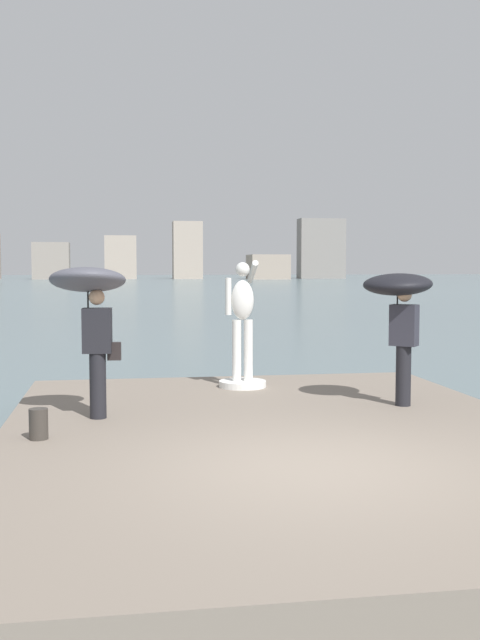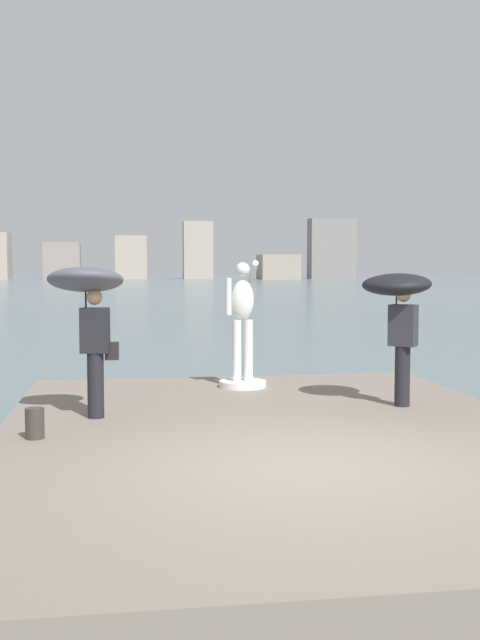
% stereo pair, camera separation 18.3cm
% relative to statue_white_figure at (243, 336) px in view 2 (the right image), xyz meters
% --- Properties ---
extents(ground_plane, '(400.00, 400.00, 0.00)m').
position_rel_statue_white_figure_xyz_m(ground_plane, '(-0.07, 34.90, -1.27)').
color(ground_plane, slate).
extents(pier, '(6.93, 9.36, 0.40)m').
position_rel_statue_white_figure_xyz_m(pier, '(-0.07, -3.42, -1.07)').
color(pier, slate).
rests_on(pier, ground).
extents(statue_white_figure, '(0.80, 0.96, 2.14)m').
position_rel_statue_white_figure_xyz_m(statue_white_figure, '(0.00, 0.00, 0.00)').
color(statue_white_figure, white).
rests_on(statue_white_figure, pier).
extents(onlooker_left, '(1.09, 1.12, 2.09)m').
position_rel_statue_white_figure_xyz_m(onlooker_left, '(-2.42, -2.25, 0.74)').
color(onlooker_left, black).
rests_on(onlooker_left, pier).
extents(onlooker_right, '(1.42, 1.43, 1.96)m').
position_rel_statue_white_figure_xyz_m(onlooker_right, '(1.99, -1.99, 0.69)').
color(onlooker_right, black).
rests_on(onlooker_right, pier).
extents(mooring_bollard, '(0.22, 0.22, 0.36)m').
position_rel_statue_white_figure_xyz_m(mooring_bollard, '(-3.00, -3.43, -0.68)').
color(mooring_bollard, '#38332D').
rests_on(mooring_bollard, pier).
extents(distant_skyline, '(87.83, 14.18, 12.87)m').
position_rel_statue_white_figure_xyz_m(distant_skyline, '(-0.23, 143.62, 3.78)').
color(distant_skyline, gray).
rests_on(distant_skyline, ground).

